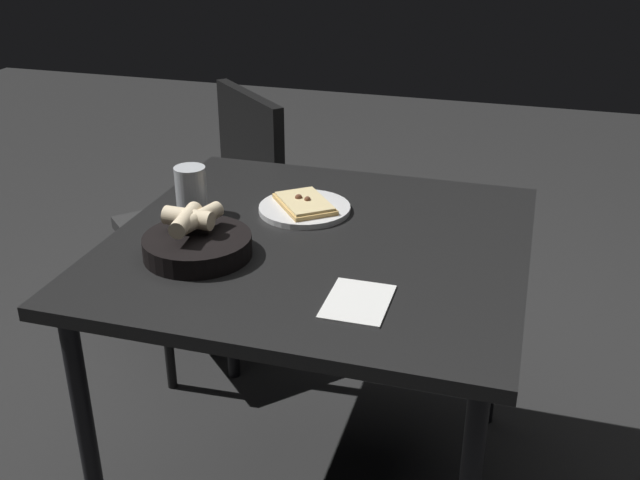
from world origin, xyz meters
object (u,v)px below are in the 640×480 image
dining_table (319,266)px  pizza_plate (305,207)px  bread_basket (197,241)px  beer_glass (191,194)px  chair_near (219,207)px

dining_table → pizza_plate: bearing=28.8°
bread_basket → beer_glass: beer_glass is taller
dining_table → chair_near: 0.81m
chair_near → dining_table: bearing=-139.4°
beer_glass → chair_near: (0.56, 0.18, -0.28)m
dining_table → bread_basket: 0.29m
beer_glass → chair_near: 0.65m
dining_table → beer_glass: bearing=81.6°
dining_table → bread_basket: bearing=123.2°
bread_basket → chair_near: bearing=21.0°
beer_glass → bread_basket: bearing=-152.1°
chair_near → beer_glass: bearing=-161.6°
beer_glass → chair_near: bearing=18.4°
pizza_plate → chair_near: bearing=43.5°
bread_basket → beer_glass: size_ratio=1.94×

